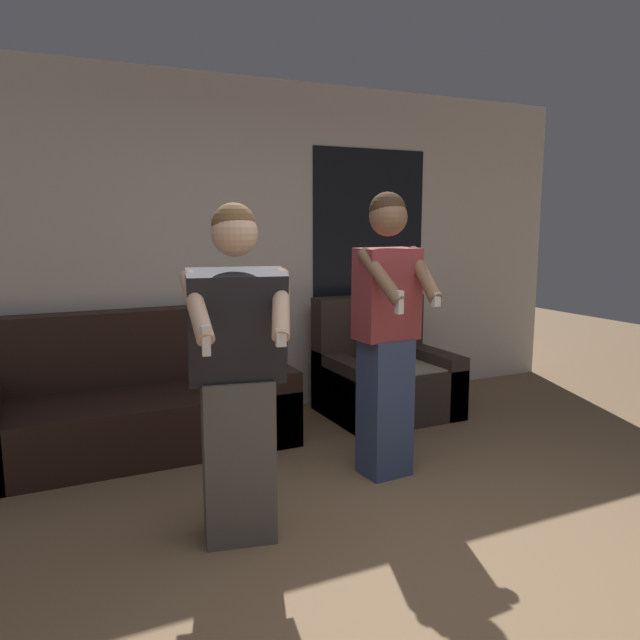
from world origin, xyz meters
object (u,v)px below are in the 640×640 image
(couch, at_px, (131,405))
(person_right, at_px, (387,331))
(armchair, at_px, (384,376))
(person_left, at_px, (237,377))

(couch, height_order, person_right, person_right)
(couch, height_order, armchair, armchair)
(couch, distance_m, armchair, 2.02)
(couch, bearing_deg, armchair, -2.41)
(person_right, bearing_deg, couch, 138.91)
(couch, xyz_separation_m, person_right, (1.35, -1.18, 0.61))
(couch, bearing_deg, person_right, -41.09)
(person_left, bearing_deg, couch, 99.69)
(armchair, distance_m, person_left, 2.35)
(person_left, relative_size, person_right, 0.95)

